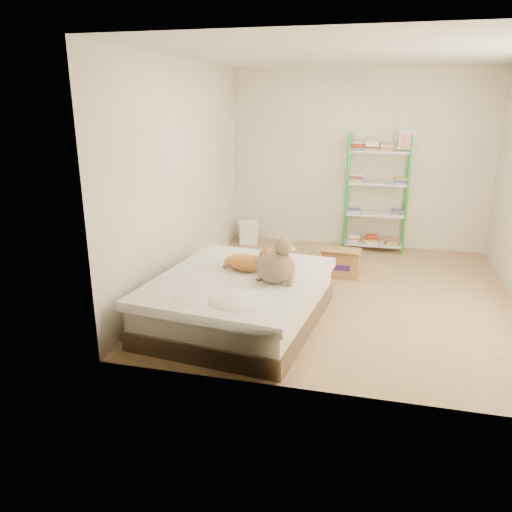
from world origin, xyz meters
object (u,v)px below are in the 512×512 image
(grey_cat, at_px, (276,260))
(white_bin, at_px, (249,232))
(bed, at_px, (239,300))
(orange_cat, at_px, (246,260))
(cardboard_box, at_px, (341,262))
(shelf_unit, at_px, (377,193))

(grey_cat, relative_size, white_bin, 1.31)
(bed, distance_m, white_bin, 2.88)
(orange_cat, bearing_deg, cardboard_box, 71.21)
(orange_cat, bearing_deg, white_bin, 115.40)
(bed, xyz_separation_m, grey_cat, (0.38, -0.07, 0.47))
(orange_cat, height_order, shelf_unit, shelf_unit)
(grey_cat, relative_size, cardboard_box, 0.94)
(bed, distance_m, cardboard_box, 1.91)
(bed, xyz_separation_m, orange_cat, (0.02, 0.21, 0.35))
(grey_cat, height_order, white_bin, grey_cat)
(shelf_unit, height_order, cardboard_box, shelf_unit)
(orange_cat, distance_m, shelf_unit, 3.00)
(orange_cat, relative_size, cardboard_box, 1.10)
(shelf_unit, bearing_deg, cardboard_box, -107.16)
(cardboard_box, bearing_deg, bed, -113.44)
(shelf_unit, relative_size, cardboard_box, 3.59)
(orange_cat, height_order, white_bin, orange_cat)
(bed, bearing_deg, orange_cat, 92.59)
(bed, relative_size, orange_cat, 3.88)
(orange_cat, xyz_separation_m, white_bin, (-0.65, 2.60, -0.42))
(shelf_unit, height_order, white_bin, shelf_unit)
(bed, height_order, orange_cat, orange_cat)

